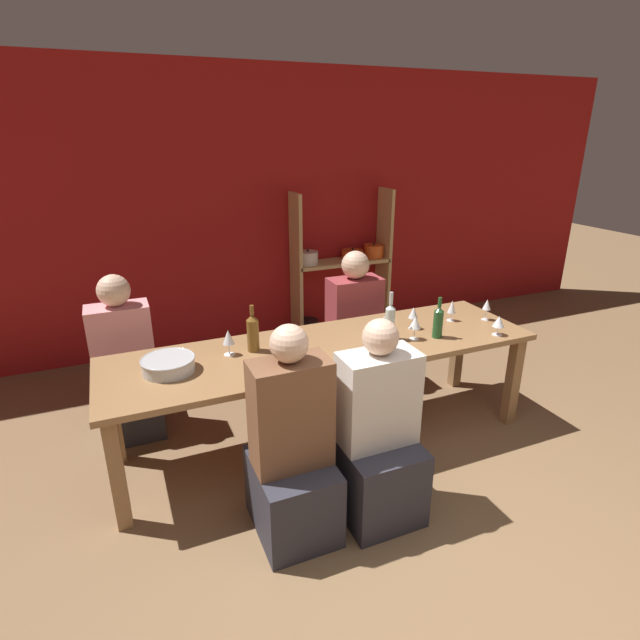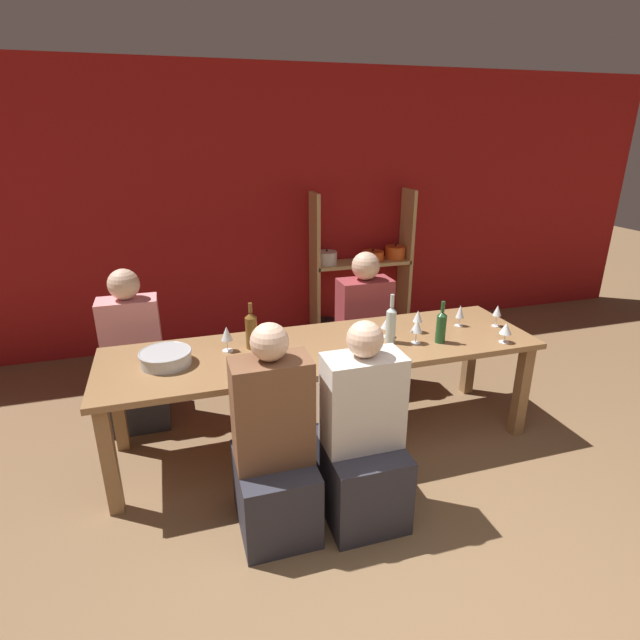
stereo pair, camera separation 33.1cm
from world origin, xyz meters
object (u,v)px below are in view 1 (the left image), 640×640
wine_bottle_amber (438,321)px  wine_glass_empty_b (452,307)px  wine_glass_red_d (384,321)px  person_near_a (375,445)px  person_far_a (354,337)px  wine_glass_empty_c (413,313)px  shelf_unit (342,281)px  wine_bottle_green (253,332)px  wine_glass_empty_a (415,323)px  person_near_b (292,461)px  mixing_bowl (168,364)px  wine_glass_red_a (228,338)px  wine_glass_red_c (499,322)px  person_far_b (127,376)px  wine_bottle_dark (390,321)px  dining_table (326,356)px  wine_glass_red_b (487,305)px

wine_bottle_amber → wine_glass_empty_b: wine_bottle_amber is taller
wine_glass_red_d → person_near_a: (-0.48, -0.77, -0.41)m
person_near_a → person_far_a: 1.57m
wine_glass_empty_c → person_far_a: 0.81m
shelf_unit → person_near_a: (-1.03, -2.62, -0.14)m
wine_bottle_green → wine_glass_empty_a: 1.11m
wine_glass_empty_c → wine_glass_empty_b: bearing=3.5°
person_near_b → mixing_bowl: bearing=125.3°
shelf_unit → wine_glass_empty_c: shelf_unit is taller
shelf_unit → wine_bottle_amber: 2.08m
mixing_bowl → wine_glass_red_a: wine_glass_red_a is taller
shelf_unit → wine_glass_red_c: shelf_unit is taller
person_far_b → wine_glass_red_c: bearing=157.6°
person_near_b → wine_glass_empty_b: bearing=26.1°
wine_glass_empty_c → wine_glass_red_d: wine_glass_empty_c is taller
wine_bottle_dark → wine_bottle_amber: 0.34m
wine_glass_empty_b → wine_bottle_green: bearing=178.1°
wine_bottle_green → person_near_a: (0.45, -0.85, -0.44)m
shelf_unit → person_near_b: shelf_unit is taller
dining_table → wine_bottle_dark: bearing=-8.7°
mixing_bowl → wine_glass_red_b: (2.34, -0.05, 0.07)m
dining_table → wine_glass_red_c: 1.24m
wine_glass_empty_c → wine_glass_red_d: (-0.25, -0.01, -0.02)m
mixing_bowl → wine_glass_red_b: wine_glass_red_b is taller
shelf_unit → wine_glass_empty_b: (0.05, -1.82, 0.28)m
wine_glass_red_a → wine_glass_red_c: 1.87m
wine_glass_empty_b → wine_glass_red_c: bearing=-70.5°
wine_bottle_dark → wine_glass_red_c: 0.78m
wine_glass_red_a → wine_glass_empty_b: size_ratio=1.06×
dining_table → person_near_a: size_ratio=2.44×
wine_glass_empty_a → wine_bottle_green: bearing=167.1°
wine_bottle_green → wine_glass_empty_a: wine_bottle_green is taller
wine_bottle_dark → person_near_b: bearing=-146.3°
mixing_bowl → person_far_a: size_ratio=0.27×
mixing_bowl → person_near_b: 0.96m
wine_bottle_amber → person_far_a: size_ratio=0.25×
person_near_b → wine_glass_red_c: bearing=13.4°
wine_glass_red_c → person_far_b: bearing=157.6°
wine_glass_empty_c → person_near_a: bearing=-132.9°
shelf_unit → wine_bottle_amber: size_ratio=5.23×
wine_glass_red_b → person_far_b: (-2.59, 0.74, -0.43)m
wine_glass_red_c → person_near_a: (-1.21, -0.44, -0.41)m
dining_table → wine_bottle_dark: 0.50m
wine_glass_red_a → person_near_b: size_ratio=0.14×
shelf_unit → wine_bottle_amber: (-0.24, -2.05, 0.29)m
wine_glass_empty_b → wine_glass_red_d: bearing=-176.7°
wine_bottle_amber → person_near_a: 1.07m
shelf_unit → dining_table: 2.14m
mixing_bowl → wine_glass_empty_c: size_ratio=1.96×
shelf_unit → wine_glass_red_d: bearing=-106.6°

